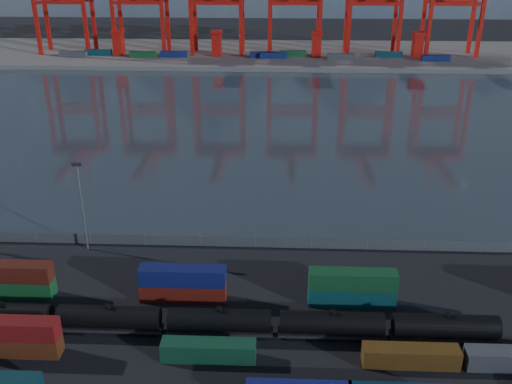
{
  "coord_description": "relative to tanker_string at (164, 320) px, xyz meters",
  "views": [
    {
      "loc": [
        3.9,
        -61.72,
        50.96
      ],
      "look_at": [
        0.0,
        30.0,
        10.0
      ],
      "focal_mm": 40.0,
      "sensor_mm": 36.0,
      "label": 1
    }
  ],
  "objects": [
    {
      "name": "quay_containers",
      "position": [
        0.65,
        192.52,
        1.01
      ],
      "size": [
        172.58,
        10.99,
        2.6
      ],
      "color": "navy",
      "rests_on": "far_quay"
    },
    {
      "name": "yard_light_mast",
      "position": [
        -18.35,
        23.05,
        7.01
      ],
      "size": [
        1.6,
        0.4,
        16.6
      ],
      "color": "slate",
      "rests_on": "ground"
    },
    {
      "name": "straddle_carriers",
      "position": [
        9.15,
        197.05,
        5.53
      ],
      "size": [
        140.0,
        7.0,
        11.1
      ],
      "color": "red",
      "rests_on": "far_quay"
    },
    {
      "name": "tanker_string",
      "position": [
        0.0,
        0.0,
        0.0
      ],
      "size": [
        92.34,
        3.19,
        4.56
      ],
      "color": "black",
      "rests_on": "ground"
    },
    {
      "name": "container_row_north",
      "position": [
        -1.58,
        8.33,
        0.17
      ],
      "size": [
        142.67,
        2.68,
        5.7
      ],
      "color": "navy",
      "rests_on": "ground"
    },
    {
      "name": "waterfront_fence",
      "position": [
        11.65,
        25.05,
        -1.28
      ],
      "size": [
        160.12,
        0.12,
        2.2
      ],
      "color": "#595B5E",
      "rests_on": "ground"
    },
    {
      "name": "harbor_water",
      "position": [
        11.65,
        102.05,
        -2.28
      ],
      "size": [
        700.0,
        700.0,
        0.0
      ],
      "primitive_type": "plane",
      "color": "#28333B",
      "rests_on": "ground"
    },
    {
      "name": "ground",
      "position": [
        11.65,
        -2.95,
        -2.29
      ],
      "size": [
        700.0,
        700.0,
        0.0
      ],
      "primitive_type": "plane",
      "color": "black",
      "rests_on": "ground"
    },
    {
      "name": "far_quay",
      "position": [
        11.65,
        207.05,
        -1.29
      ],
      "size": [
        700.0,
        70.0,
        2.0
      ],
      "primitive_type": "cube",
      "color": "#514F4C",
      "rests_on": "ground"
    },
    {
      "name": "container_row_mid",
      "position": [
        12.42,
        -5.02,
        -0.64
      ],
      "size": [
        141.22,
        2.54,
        5.41
      ],
      "color": "#404246",
      "rests_on": "ground"
    }
  ]
}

